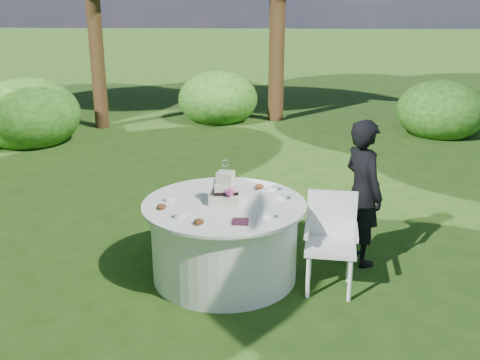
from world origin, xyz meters
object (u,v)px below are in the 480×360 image
Objects in this scene: cake at (226,191)px; chair at (331,235)px; guest at (362,193)px; table at (225,240)px; napkins at (241,222)px.

chair is at bearing -9.23° from cake.
guest reaches higher than chair.
table is at bearing -114.41° from cake.
guest is at bearing 16.35° from table.
guest is 0.68m from chair.
guest is at bearing 36.40° from napkins.
napkins is 0.54m from cake.
table is (-0.18, 0.48, -0.39)m from napkins.
cake is at bearing 108.10° from napkins.
guest is 1.47m from table.
table is at bearing 81.10° from guest.
chair is at bearing -7.54° from table.
napkins is 0.09× the size of guest.
guest is 1.41m from cake.
cake is 1.07m from chair.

